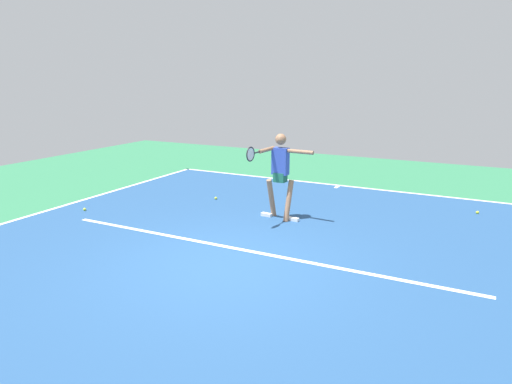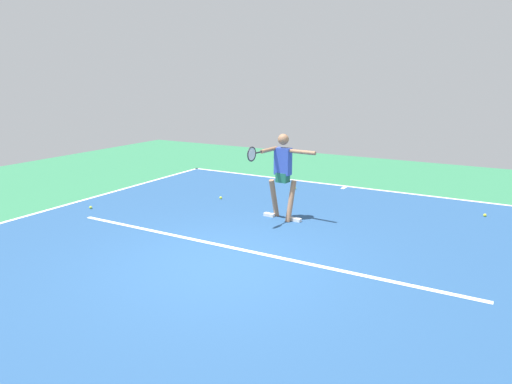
% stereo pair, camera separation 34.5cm
% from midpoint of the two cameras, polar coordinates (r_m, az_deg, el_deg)
% --- Properties ---
extents(ground_plane, '(22.57, 22.57, 0.00)m').
position_cam_midpoint_polar(ground_plane, '(7.50, -3.03, -8.97)').
color(ground_plane, '#2D754C').
extents(court_surface, '(10.49, 12.65, 0.00)m').
position_cam_midpoint_polar(court_surface, '(7.50, -3.03, -8.96)').
color(court_surface, navy).
rests_on(court_surface, ground_plane).
extents(court_line_baseline_near, '(10.49, 0.10, 0.01)m').
position_cam_midpoint_polar(court_line_baseline_near, '(12.98, 12.02, 0.72)').
color(court_line_baseline_near, white).
rests_on(court_line_baseline_near, ground_plane).
extents(court_line_sideline_right, '(0.10, 12.65, 0.01)m').
position_cam_midpoint_polar(court_line_sideline_right, '(11.05, -26.42, -2.81)').
color(court_line_sideline_right, white).
rests_on(court_line_sideline_right, ground_plane).
extents(court_line_service, '(7.87, 0.10, 0.01)m').
position_cam_midpoint_polar(court_line_service, '(8.04, -0.39, -7.30)').
color(court_line_service, white).
rests_on(court_line_service, ground_plane).
extents(court_line_centre_mark, '(0.10, 0.30, 0.01)m').
position_cam_midpoint_polar(court_line_centre_mark, '(12.79, 11.74, 0.54)').
color(court_line_centre_mark, white).
rests_on(court_line_centre_mark, ground_plane).
extents(tennis_player, '(1.19, 1.25, 1.84)m').
position_cam_midpoint_polar(tennis_player, '(9.50, 4.36, 2.71)').
color(tennis_player, '#9E7051').
rests_on(tennis_player, ground_plane).
extents(tennis_ball_centre_court, '(0.07, 0.07, 0.07)m').
position_cam_midpoint_polar(tennis_ball_centre_court, '(11.19, 27.61, -2.60)').
color(tennis_ball_centre_court, yellow).
rests_on(tennis_ball_centre_court, ground_plane).
extents(tennis_ball_by_sideline, '(0.07, 0.07, 0.07)m').
position_cam_midpoint_polar(tennis_ball_by_sideline, '(11.37, -3.59, -0.73)').
color(tennis_ball_by_sideline, '#CCE033').
rests_on(tennis_ball_by_sideline, ground_plane).
extents(tennis_ball_far_corner, '(0.07, 0.07, 0.07)m').
position_cam_midpoint_polar(tennis_ball_far_corner, '(11.13, -19.23, -1.84)').
color(tennis_ball_far_corner, '#C6E53D').
rests_on(tennis_ball_far_corner, ground_plane).
extents(tennis_ball_near_player, '(0.07, 0.07, 0.07)m').
position_cam_midpoint_polar(tennis_ball_near_player, '(12.42, 5.72, 0.51)').
color(tennis_ball_near_player, '#CCE033').
rests_on(tennis_ball_near_player, ground_plane).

